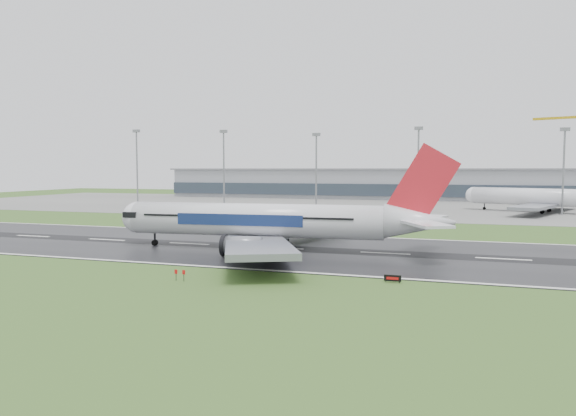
% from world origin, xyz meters
% --- Properties ---
extents(ground, '(520.00, 520.00, 0.00)m').
position_xyz_m(ground, '(0.00, 0.00, 0.00)').
color(ground, '#31541E').
rests_on(ground, ground).
extents(runway, '(400.00, 45.00, 0.10)m').
position_xyz_m(runway, '(0.00, 0.00, 0.05)').
color(runway, black).
rests_on(runway, ground).
extents(apron, '(400.00, 130.00, 0.08)m').
position_xyz_m(apron, '(0.00, 125.00, 0.04)').
color(apron, slate).
rests_on(apron, ground).
extents(terminal, '(240.00, 36.00, 15.00)m').
position_xyz_m(terminal, '(0.00, 185.00, 7.50)').
color(terminal, gray).
rests_on(terminal, ground).
extents(main_airliner, '(68.44, 65.61, 18.95)m').
position_xyz_m(main_airliner, '(0.07, -2.50, 9.58)').
color(main_airliner, silver).
rests_on(main_airliner, runway).
extents(parked_airliner, '(76.19, 73.95, 17.46)m').
position_xyz_m(parked_airliner, '(61.51, 107.71, 8.81)').
color(parked_airliner, silver).
rests_on(parked_airliner, apron).
extents(runway_sign, '(2.31, 0.50, 1.04)m').
position_xyz_m(runway_sign, '(24.19, -24.35, 0.52)').
color(runway_sign, black).
rests_on(runway_sign, ground).
extents(floodmast_0, '(0.64, 0.64, 31.10)m').
position_xyz_m(floodmast_0, '(-99.27, 100.00, 15.55)').
color(floodmast_0, gray).
rests_on(floodmast_0, ground).
extents(floodmast_1, '(0.64, 0.64, 30.05)m').
position_xyz_m(floodmast_1, '(-58.40, 100.00, 15.03)').
color(floodmast_1, gray).
rests_on(floodmast_1, ground).
extents(floodmast_2, '(0.64, 0.64, 27.99)m').
position_xyz_m(floodmast_2, '(-19.58, 100.00, 14.00)').
color(floodmast_2, gray).
rests_on(floodmast_2, ground).
extents(floodmast_3, '(0.64, 0.64, 29.46)m').
position_xyz_m(floodmast_3, '(18.46, 100.00, 14.73)').
color(floodmast_3, gray).
rests_on(floodmast_3, ground).
extents(floodmast_4, '(0.64, 0.64, 28.00)m').
position_xyz_m(floodmast_4, '(65.78, 100.00, 14.00)').
color(floodmast_4, gray).
rests_on(floodmast_4, ground).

